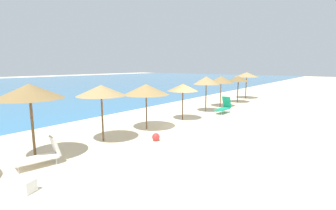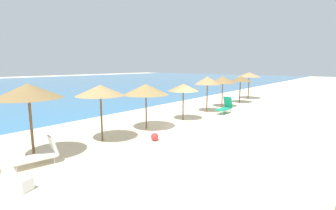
{
  "view_description": "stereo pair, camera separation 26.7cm",
  "coord_description": "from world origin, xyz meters",
  "px_view_note": "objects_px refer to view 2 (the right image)",
  "views": [
    {
      "loc": [
        -12.36,
        -7.45,
        3.53
      ],
      "look_at": [
        -0.94,
        1.34,
        1.22
      ],
      "focal_mm": 26.44,
      "sensor_mm": 36.0,
      "label": 1
    },
    {
      "loc": [
        -12.2,
        -7.66,
        3.53
      ],
      "look_at": [
        -0.94,
        1.34,
        1.22
      ],
      "focal_mm": 26.44,
      "sensor_mm": 36.0,
      "label": 2
    }
  ],
  "objects_px": {
    "beach_umbrella_4": "(146,89)",
    "beach_umbrella_5": "(183,87)",
    "beach_umbrella_8": "(241,79)",
    "beach_umbrella_9": "(249,75)",
    "lounge_chair_0": "(225,107)",
    "beach_umbrella_3": "(100,90)",
    "beach_ball": "(155,137)",
    "beach_umbrella_2": "(28,91)",
    "cooler_box": "(22,185)",
    "beach_umbrella_7": "(223,80)",
    "lounge_chair_1": "(40,154)",
    "beach_umbrella_6": "(207,80)"
  },
  "relations": [
    {
      "from": "beach_umbrella_9",
      "to": "cooler_box",
      "type": "xyz_separation_m",
      "value": [
        -23.49,
        -2.39,
        -2.37
      ]
    },
    {
      "from": "lounge_chair_1",
      "to": "cooler_box",
      "type": "height_order",
      "value": "lounge_chair_1"
    },
    {
      "from": "beach_umbrella_5",
      "to": "beach_umbrella_9",
      "type": "bearing_deg",
      "value": 2.56
    },
    {
      "from": "beach_umbrella_4",
      "to": "cooler_box",
      "type": "bearing_deg",
      "value": -164.17
    },
    {
      "from": "beach_umbrella_2",
      "to": "beach_umbrella_4",
      "type": "bearing_deg",
      "value": -2.69
    },
    {
      "from": "beach_umbrella_2",
      "to": "beach_umbrella_4",
      "type": "distance_m",
      "value": 5.98
    },
    {
      "from": "beach_umbrella_4",
      "to": "beach_umbrella_5",
      "type": "distance_m",
      "value": 3.23
    },
    {
      "from": "beach_umbrella_8",
      "to": "cooler_box",
      "type": "distance_m",
      "value": 20.25
    },
    {
      "from": "beach_umbrella_4",
      "to": "lounge_chair_0",
      "type": "bearing_deg",
      "value": -11.27
    },
    {
      "from": "beach_umbrella_7",
      "to": "beach_umbrella_4",
      "type": "bearing_deg",
      "value": -179.54
    },
    {
      "from": "beach_ball",
      "to": "cooler_box",
      "type": "bearing_deg",
      "value": -177.83
    },
    {
      "from": "beach_umbrella_5",
      "to": "beach_umbrella_6",
      "type": "xyz_separation_m",
      "value": [
        3.46,
        0.2,
        0.28
      ]
    },
    {
      "from": "beach_umbrella_5",
      "to": "beach_umbrella_6",
      "type": "bearing_deg",
      "value": 3.29
    },
    {
      "from": "lounge_chair_1",
      "to": "beach_umbrella_7",
      "type": "bearing_deg",
      "value": -76.99
    },
    {
      "from": "cooler_box",
      "to": "lounge_chair_0",
      "type": "bearing_deg",
      "value": 2.66
    },
    {
      "from": "beach_umbrella_9",
      "to": "beach_umbrella_8",
      "type": "bearing_deg",
      "value": -172.18
    },
    {
      "from": "beach_umbrella_5",
      "to": "beach_umbrella_4",
      "type": "bearing_deg",
      "value": 175.57
    },
    {
      "from": "beach_ball",
      "to": "lounge_chair_1",
      "type": "bearing_deg",
      "value": 164.0
    },
    {
      "from": "beach_umbrella_8",
      "to": "lounge_chair_1",
      "type": "xyz_separation_m",
      "value": [
        -18.84,
        -0.35,
        -1.91
      ]
    },
    {
      "from": "beach_umbrella_3",
      "to": "beach_umbrella_2",
      "type": "bearing_deg",
      "value": 176.46
    },
    {
      "from": "beach_umbrella_3",
      "to": "cooler_box",
      "type": "bearing_deg",
      "value": -153.66
    },
    {
      "from": "beach_umbrella_3",
      "to": "lounge_chair_0",
      "type": "bearing_deg",
      "value": -8.52
    },
    {
      "from": "beach_umbrella_2",
      "to": "cooler_box",
      "type": "xyz_separation_m",
      "value": [
        -1.32,
        -2.34,
        -2.41
      ]
    },
    {
      "from": "beach_umbrella_4",
      "to": "beach_ball",
      "type": "bearing_deg",
      "value": -126.62
    },
    {
      "from": "beach_umbrella_9",
      "to": "beach_umbrella_4",
      "type": "bearing_deg",
      "value": -178.83
    },
    {
      "from": "beach_umbrella_6",
      "to": "lounge_chair_1",
      "type": "bearing_deg",
      "value": -178.02
    },
    {
      "from": "beach_umbrella_5",
      "to": "beach_umbrella_6",
      "type": "relative_size",
      "value": 0.87
    },
    {
      "from": "beach_umbrella_8",
      "to": "beach_ball",
      "type": "distance_m",
      "value": 14.39
    },
    {
      "from": "beach_umbrella_4",
      "to": "beach_umbrella_8",
      "type": "relative_size",
      "value": 1.0
    },
    {
      "from": "beach_umbrella_2",
      "to": "beach_umbrella_9",
      "type": "bearing_deg",
      "value": 0.13
    },
    {
      "from": "beach_umbrella_3",
      "to": "beach_umbrella_6",
      "type": "xyz_separation_m",
      "value": [
        9.61,
        -0.14,
        0.01
      ]
    },
    {
      "from": "beach_umbrella_5",
      "to": "beach_umbrella_9",
      "type": "xyz_separation_m",
      "value": [
        12.99,
        0.58,
        0.42
      ]
    },
    {
      "from": "beach_umbrella_3",
      "to": "beach_ball",
      "type": "xyz_separation_m",
      "value": [
        1.56,
        -1.93,
        -2.21
      ]
    },
    {
      "from": "beach_umbrella_2",
      "to": "beach_umbrella_8",
      "type": "bearing_deg",
      "value": -1.29
    },
    {
      "from": "beach_umbrella_5",
      "to": "beach_ball",
      "type": "xyz_separation_m",
      "value": [
        -4.59,
        -1.59,
        -1.94
      ]
    },
    {
      "from": "beach_umbrella_5",
      "to": "lounge_chair_1",
      "type": "relative_size",
      "value": 1.5
    },
    {
      "from": "beach_umbrella_2",
      "to": "beach_umbrella_7",
      "type": "xyz_separation_m",
      "value": [
        15.46,
        -0.2,
        -0.26
      ]
    },
    {
      "from": "beach_umbrella_4",
      "to": "beach_umbrella_5",
      "type": "height_order",
      "value": "beach_umbrella_4"
    },
    {
      "from": "beach_umbrella_9",
      "to": "lounge_chair_0",
      "type": "relative_size",
      "value": 1.73
    },
    {
      "from": "beach_umbrella_3",
      "to": "lounge_chair_1",
      "type": "bearing_deg",
      "value": -169.5
    },
    {
      "from": "beach_umbrella_5",
      "to": "beach_umbrella_6",
      "type": "distance_m",
      "value": 3.48
    },
    {
      "from": "beach_umbrella_3",
      "to": "beach_umbrella_8",
      "type": "xyz_separation_m",
      "value": [
        15.7,
        -0.23,
        -0.12
      ]
    },
    {
      "from": "beach_umbrella_6",
      "to": "beach_ball",
      "type": "bearing_deg",
      "value": -167.46
    },
    {
      "from": "beach_ball",
      "to": "beach_umbrella_4",
      "type": "bearing_deg",
      "value": 53.38
    },
    {
      "from": "beach_umbrella_8",
      "to": "beach_umbrella_9",
      "type": "bearing_deg",
      "value": 7.82
    },
    {
      "from": "beach_umbrella_2",
      "to": "beach_umbrella_5",
      "type": "height_order",
      "value": "beach_umbrella_2"
    },
    {
      "from": "beach_umbrella_9",
      "to": "lounge_chair_0",
      "type": "xyz_separation_m",
      "value": [
        -9.19,
        -1.73,
        -2.07
      ]
    },
    {
      "from": "beach_umbrella_2",
      "to": "lounge_chair_1",
      "type": "height_order",
      "value": "beach_umbrella_2"
    },
    {
      "from": "beach_umbrella_7",
      "to": "cooler_box",
      "type": "relative_size",
      "value": 5.79
    },
    {
      "from": "cooler_box",
      "to": "beach_umbrella_7",
      "type": "bearing_deg",
      "value": 7.27
    }
  ]
}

